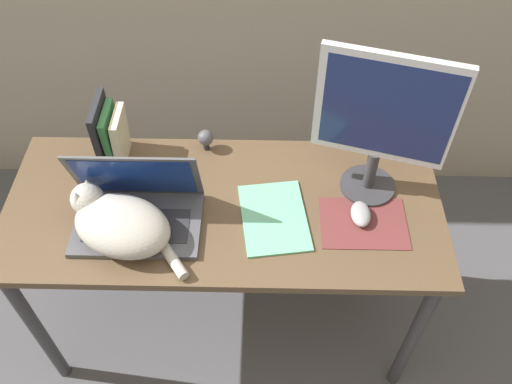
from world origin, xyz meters
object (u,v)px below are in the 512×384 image
at_px(book_row, 111,135).
at_px(notepad, 274,217).
at_px(computer_mouse, 361,214).
at_px(cat, 119,223).
at_px(external_monitor, 383,120).
at_px(laptop, 137,209).
at_px(webcam, 206,138).

height_order(book_row, notepad, book_row).
distance_m(computer_mouse, notepad, 0.26).
height_order(cat, notepad, cat).
bearing_deg(external_monitor, notepad, -156.01).
distance_m(cat, book_row, 0.34).
distance_m(cat, notepad, 0.46).
bearing_deg(laptop, notepad, 1.77).
bearing_deg(book_row, laptop, -65.52).
bearing_deg(webcam, book_row, -170.41).
bearing_deg(webcam, cat, -119.91).
height_order(laptop, computer_mouse, laptop).
xyz_separation_m(computer_mouse, webcam, (-0.49, 0.29, 0.03)).
height_order(laptop, book_row, laptop).
xyz_separation_m(computer_mouse, book_row, (-0.79, 0.24, 0.08)).
distance_m(book_row, notepad, 0.59).
xyz_separation_m(external_monitor, computer_mouse, (-0.04, -0.13, -0.26)).
bearing_deg(computer_mouse, webcam, 149.46).
relative_size(computer_mouse, webcam, 1.24).
height_order(computer_mouse, notepad, computer_mouse).
xyz_separation_m(cat, webcam, (0.22, 0.38, -0.02)).
bearing_deg(laptop, cat, -118.81).
height_order(computer_mouse, book_row, book_row).
bearing_deg(webcam, notepad, -52.11).
relative_size(book_row, webcam, 2.97).
bearing_deg(notepad, laptop, -178.23).
distance_m(laptop, webcam, 0.36).
distance_m(external_monitor, computer_mouse, 0.30).
bearing_deg(book_row, cat, -76.23).
height_order(cat, webcam, cat).
distance_m(computer_mouse, book_row, 0.83).
bearing_deg(book_row, notepad, -24.99).
height_order(external_monitor, computer_mouse, external_monitor).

